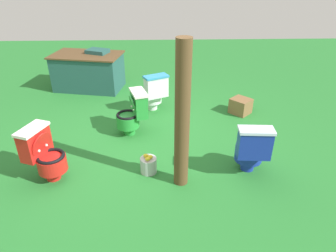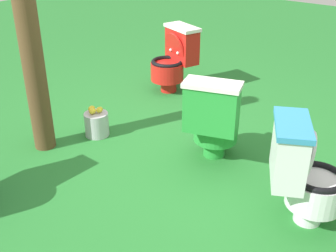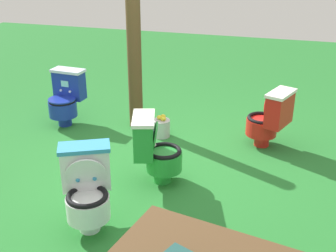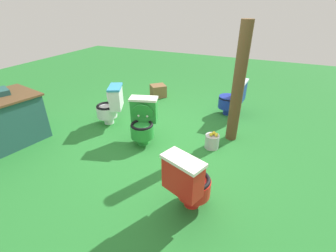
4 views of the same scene
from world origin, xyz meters
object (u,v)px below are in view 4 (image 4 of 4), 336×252
Objects in this scene: toilet_green at (143,121)px; lemon_bucket at (212,141)px; toilet_red at (189,182)px; small_crate at (158,91)px; toilet_white at (111,105)px; toilet_blue at (233,98)px; wooden_post at (238,85)px.

toilet_green is 1.14m from lemon_bucket.
toilet_red is 3.51m from small_crate.
toilet_green and toilet_white have the same top height.
toilet_blue and toilet_white have the same top height.
wooden_post is at bearing -169.19° from toilet_green.
wooden_post is 2.47m from small_crate.
small_crate is at bearing 57.77° from wooden_post.
wooden_post is (0.36, -2.15, 0.55)m from toilet_white.
wooden_post reaches higher than toilet_red.
wooden_post is at bearing -122.23° from small_crate.
toilet_red is at bearing -175.31° from toilet_blue.
wooden_post is (0.69, -1.30, 0.55)m from toilet_green.
lemon_bucket is at bearing 176.82° from toilet_green.
toilet_white is (0.33, 0.86, 0.00)m from toilet_green.
toilet_blue reaches higher than lemon_bucket.
small_crate is (0.32, 1.81, -0.23)m from toilet_blue.
toilet_white is 1.64m from small_crate.
toilet_green is at bearing 103.91° from lemon_bucket.
toilet_red is 1.34m from lemon_bucket.
toilet_green is 2.17× the size of small_crate.
small_crate is at bearing -87.49° from toilet_green.
toilet_green is 1.57m from wooden_post.
lemon_bucket is at bearing -177.70° from toilet_blue.
toilet_red is (-1.05, -1.14, 0.00)m from toilet_green.
toilet_red is 0.39× the size of wooden_post.
toilet_blue and toilet_green have the same top height.
lemon_bucket is (-0.42, 0.22, -0.81)m from wooden_post.
wooden_post is (1.73, -0.15, 0.55)m from toilet_red.
toilet_blue is 1.96m from toilet_green.
small_crate is at bearing 46.53° from lemon_bucket.
toilet_blue is 1.00× the size of toilet_red.
small_crate is at bearing 83.88° from toilet_blue.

